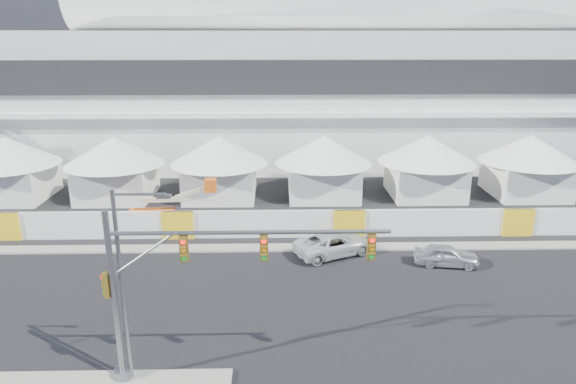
{
  "coord_description": "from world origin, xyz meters",
  "views": [
    {
      "loc": [
        0.95,
        -19.22,
        13.94
      ],
      "look_at": [
        1.6,
        10.0,
        4.76
      ],
      "focal_mm": 32.0,
      "sensor_mm": 36.0,
      "label": 1
    }
  ],
  "objects_px": {
    "traffic_mast": "(174,287)",
    "streetlight_median": "(126,275)",
    "boom_lift": "(160,212)",
    "pickup_curb": "(334,244)",
    "sedan_silver": "(446,255)"
  },
  "relations": [
    {
      "from": "traffic_mast",
      "to": "streetlight_median",
      "type": "xyz_separation_m",
      "value": [
        -1.84,
        0.1,
        0.51
      ]
    },
    {
      "from": "boom_lift",
      "to": "streetlight_median",
      "type": "bearing_deg",
      "value": -84.03
    },
    {
      "from": "boom_lift",
      "to": "pickup_curb",
      "type": "bearing_deg",
      "value": -28.4
    },
    {
      "from": "sedan_silver",
      "to": "traffic_mast",
      "type": "height_order",
      "value": "traffic_mast"
    },
    {
      "from": "streetlight_median",
      "to": "boom_lift",
      "type": "bearing_deg",
      "value": 99.1
    },
    {
      "from": "sedan_silver",
      "to": "pickup_curb",
      "type": "xyz_separation_m",
      "value": [
        -6.82,
        1.78,
        0.07
      ]
    },
    {
      "from": "traffic_mast",
      "to": "sedan_silver",
      "type": "bearing_deg",
      "value": 36.35
    },
    {
      "from": "traffic_mast",
      "to": "boom_lift",
      "type": "height_order",
      "value": "traffic_mast"
    },
    {
      "from": "streetlight_median",
      "to": "boom_lift",
      "type": "xyz_separation_m",
      "value": [
        -2.94,
        18.32,
        -3.93
      ]
    },
    {
      "from": "traffic_mast",
      "to": "streetlight_median",
      "type": "relative_size",
      "value": 1.37
    },
    {
      "from": "traffic_mast",
      "to": "streetlight_median",
      "type": "distance_m",
      "value": 1.92
    },
    {
      "from": "sedan_silver",
      "to": "pickup_curb",
      "type": "height_order",
      "value": "pickup_curb"
    },
    {
      "from": "sedan_silver",
      "to": "streetlight_median",
      "type": "relative_size",
      "value": 0.48
    },
    {
      "from": "traffic_mast",
      "to": "boom_lift",
      "type": "bearing_deg",
      "value": 104.55
    },
    {
      "from": "pickup_curb",
      "to": "streetlight_median",
      "type": "height_order",
      "value": "streetlight_median"
    }
  ]
}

